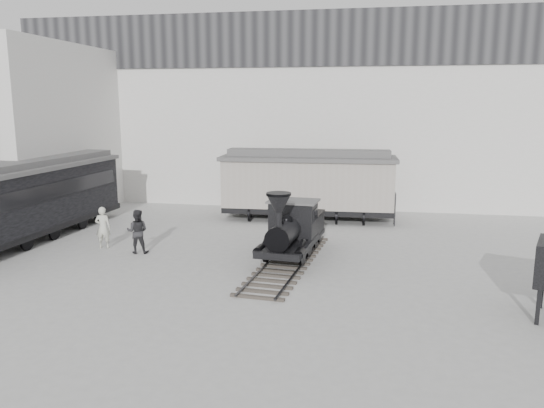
% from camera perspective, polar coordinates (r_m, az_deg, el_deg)
% --- Properties ---
extents(ground, '(90.00, 90.00, 0.00)m').
position_cam_1_polar(ground, '(17.74, -2.46, -9.05)').
color(ground, '#9E9E9B').
extents(north_wall, '(34.00, 2.51, 11.00)m').
position_cam_1_polar(north_wall, '(31.48, 3.50, 9.94)').
color(north_wall, silver).
rests_on(north_wall, ground).
extents(west_pavilion, '(7.00, 12.11, 9.00)m').
position_cam_1_polar(west_pavilion, '(31.96, -24.72, 7.09)').
color(west_pavilion, silver).
rests_on(west_pavilion, ground).
extents(locomotive, '(2.56, 8.27, 2.87)m').
position_cam_1_polar(locomotive, '(20.66, 2.10, -3.10)').
color(locomotive, '#3E3730').
rests_on(locomotive, ground).
extents(boxcar, '(9.06, 3.07, 3.68)m').
position_cam_1_polar(boxcar, '(27.61, 3.87, 2.26)').
color(boxcar, black).
rests_on(boxcar, ground).
extents(passenger_coach, '(3.44, 12.57, 3.33)m').
position_cam_1_polar(passenger_coach, '(25.59, -24.95, 0.37)').
color(passenger_coach, black).
rests_on(passenger_coach, ground).
extents(visitor_a, '(0.71, 0.52, 1.78)m').
position_cam_1_polar(visitor_a, '(23.35, -17.72, -2.42)').
color(visitor_a, beige).
rests_on(visitor_a, ground).
extents(visitor_b, '(0.99, 0.83, 1.80)m').
position_cam_1_polar(visitor_b, '(22.20, -14.29, -2.87)').
color(visitor_b, '#2A292C').
rests_on(visitor_b, ground).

